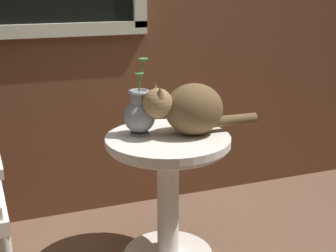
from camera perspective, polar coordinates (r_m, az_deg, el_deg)
The scene contains 3 objects.
wicker_side_table at distance 2.24m, azimuth -0.00°, elevation -6.03°, with size 0.57×0.57×0.63m.
cat at distance 2.17m, azimuth 2.71°, elevation 2.10°, with size 0.56×0.25×0.24m.
pewter_vase_with_ivy at distance 2.17m, azimuth -3.45°, elevation 1.52°, with size 0.14×0.14×0.35m.
Camera 1 is at (-0.58, -1.79, 1.32)m, focal length 50.88 mm.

